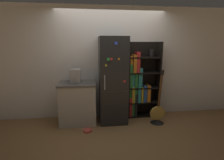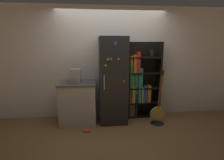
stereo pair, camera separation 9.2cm
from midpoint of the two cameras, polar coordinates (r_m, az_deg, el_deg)
The scene contains 8 objects.
ground_plane at distance 4.08m, azimuth -0.17°, elevation -13.62°, with size 16.00×16.00×0.00m, color olive.
wall_back at distance 4.19m, azimuth -0.98°, elevation 5.59°, with size 8.00×0.05×2.60m.
refrigerator at distance 3.90m, azimuth -0.40°, elevation -0.06°, with size 0.60×0.67×1.90m.
bookshelf at distance 4.24m, azimuth 8.30°, elevation -1.09°, with size 0.77×0.30×1.79m.
kitchen_counter at distance 4.02m, azimuth -11.68°, elevation -7.19°, with size 0.80×0.65×0.92m.
espresso_machine at distance 3.85m, azimuth -12.56°, elevation 1.30°, with size 0.21×0.31×0.30m.
guitar at distance 4.09m, azimuth 13.98°, elevation -11.22°, with size 0.34×0.30×1.22m.
pet_bowl at distance 3.72m, azimuth -8.72°, elevation -15.93°, with size 0.18×0.18×0.04m.
Camera 1 is at (-0.49, -3.66, 1.73)m, focal length 28.00 mm.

